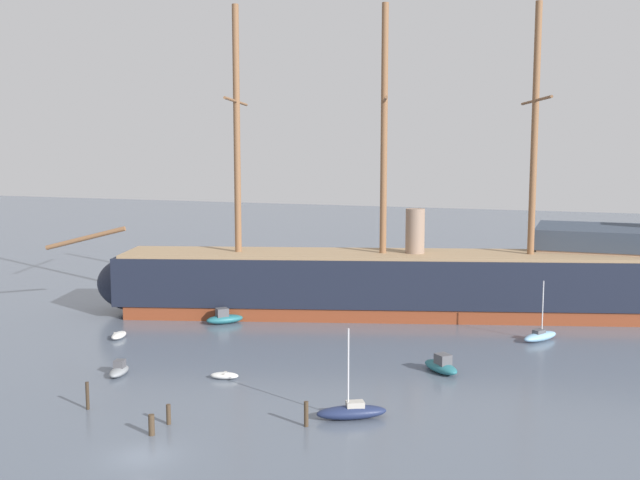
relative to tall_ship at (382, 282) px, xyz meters
The scene contains 16 objects.
ground_plane 45.66m from the tall_ship, 94.90° to the right, with size 400.00×400.00×0.00m, color slate.
tall_ship is the anchor object (origin of this frame).
motorboat_foreground_left 34.72m from the tall_ship, 116.76° to the right, with size 1.99×3.35×1.32m.
sailboat_foreground_right 35.05m from the tall_ship, 78.68° to the right, with size 5.36×3.89×6.84m.
dinghy_near_centre 29.61m from the tall_ship, 102.50° to the right, with size 2.63×1.60×0.58m.
dinghy_mid_left 30.69m from the tall_ship, 139.07° to the right, with size 1.78×2.96×0.65m.
motorboat_mid_right 23.53m from the tall_ship, 62.06° to the right, with size 4.21×4.05×1.73m.
motorboat_alongside_bow 19.03m from the tall_ship, 146.64° to the right, with size 4.29×4.22×1.78m.
sailboat_alongside_stern 19.79m from the tall_ship, 18.68° to the right, with size 3.90×4.79×6.26m.
motorboat_far_left 31.97m from the tall_ship, 161.44° to the left, with size 2.26×3.97×1.57m.
dinghy_far_right 29.50m from the tall_ship, 17.00° to the left, with size 2.49×2.52×0.58m.
motorboat_distant_centre 18.85m from the tall_ship, 90.53° to the left, with size 4.24×4.66×1.88m.
mooring_piling_nearest 41.17m from the tall_ship, 108.10° to the right, with size 0.27×0.27×2.15m, color #382B1E.
mooring_piling_left_pair 40.19m from the tall_ship, 97.60° to the right, with size 0.33×0.33×1.48m, color #423323.
mooring_piling_right_pair 42.39m from the tall_ship, 97.23° to the right, with size 0.43×0.43×1.48m, color #423323.
mooring_piling_midwater 37.12m from the tall_ship, 83.45° to the right, with size 0.33×0.33×1.85m, color #423323.
Camera 1 is at (26.67, -40.51, 20.10)m, focal length 42.71 mm.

